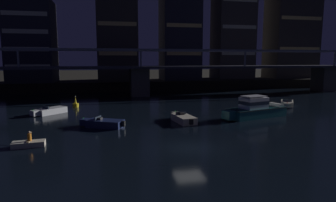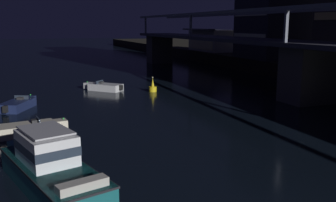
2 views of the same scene
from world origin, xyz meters
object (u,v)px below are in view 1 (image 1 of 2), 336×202
Objects in this scene: speedboat_mid_left at (183,118)px; speedboat_mid_center at (287,103)px; tower_west_low at (32,41)px; tower_east_tall at (233,15)px; river_bridge at (139,74)px; tower_east_low at (293,5)px; cabin_cruiser_near_left at (255,109)px; dinghy_with_paddler at (29,144)px; speedboat_near_center at (50,111)px; tower_central at (180,13)px; channel_buoy at (76,104)px; speedboat_near_right at (103,123)px; tower_west_tall at (116,12)px.

speedboat_mid_left is 20.79m from speedboat_mid_center.
tower_west_low is 3.95× the size of speedboat_mid_center.
speedboat_mid_center is at bearing -100.15° from tower_east_tall.
speedboat_mid_center is (21.36, -18.28, -4.09)m from river_bridge.
tower_east_low reaches higher than cabin_cruiser_near_left.
speedboat_near_center is at bearing 93.71° from dinghy_with_paddler.
tower_central is 32.39m from tower_east_low.
speedboat_near_center is 0.93× the size of speedboat_mid_center.
tower_east_tall reaches higher than channel_buoy.
tower_east_tall reaches higher than speedboat_mid_center.
channel_buoy is at bearing -132.66° from river_bridge.
speedboat_near_right is 8.68m from dinghy_with_paddler.
cabin_cruiser_near_left is at bearing -29.46° from channel_buoy.
dinghy_with_paddler is at bearing -140.35° from tower_east_low.
speedboat_near_right is (-34.68, -43.48, -18.80)m from tower_east_tall.
tower_west_low is 29.66m from channel_buoy.
tower_central is 7.58× the size of speedboat_near_center.
tower_central is at bearing 0.66° from tower_west_tall.
tower_west_tall is 18.73× the size of channel_buoy.
tower_east_low is 65.43m from channel_buoy.
speedboat_near_center is 0.85× the size of speedboat_mid_left.
cabin_cruiser_near_left is at bearing -128.96° from tower_east_low.
speedboat_mid_center is (9.51, 7.18, -0.64)m from cabin_cruiser_near_left.
speedboat_mid_left is at bearing -120.77° from tower_east_tall.
dinghy_with_paddler is (-13.23, -33.05, -4.23)m from river_bridge.
channel_buoy is at bearing 60.78° from speedboat_near_center.
tower_east_low is 69.44m from speedboat_near_right.
speedboat_near_center is 5.88m from channel_buoy.
dinghy_with_paddler is (-34.59, -14.78, -0.14)m from speedboat_mid_center.
speedboat_mid_left is (-42.04, -40.73, -21.83)m from tower_east_low.
speedboat_mid_left is at bearing -28.06° from speedboat_near_center.
speedboat_near_center is 18.56m from speedboat_mid_left.
speedboat_mid_left is (16.37, -8.73, 0.00)m from speedboat_near_center.
speedboat_near_right is 1.03× the size of speedboat_mid_center.
channel_buoy is at bearing -106.15° from tower_west_tall.
tower_west_low is 7.02× the size of dinghy_with_paddler.
speedboat_mid_left is 19.35m from channel_buoy.
tower_west_tall reaches higher than speedboat_mid_center.
tower_central reaches higher than tower_west_tall.
channel_buoy is at bearing -154.18° from tower_east_low.
speedboat_mid_center is at bearing 16.89° from speedboat_near_right.
tower_east_tall is at bearing 50.55° from dinghy_with_paddler.
tower_west_low is 0.57× the size of tower_west_tall.
dinghy_with_paddler is at bearing -111.82° from river_bridge.
speedboat_mid_left is (-9.71, -0.74, -0.64)m from cabin_cruiser_near_left.
speedboat_near_center is (-58.42, -32.00, -21.83)m from tower_east_low.
cabin_cruiser_near_left is 5.31× the size of channel_buoy.
speedboat_mid_left is at bearing 24.03° from dinghy_with_paddler.
river_bridge reaches higher than speedboat_near_center.
speedboat_near_right is at bearing -141.05° from tower_east_low.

